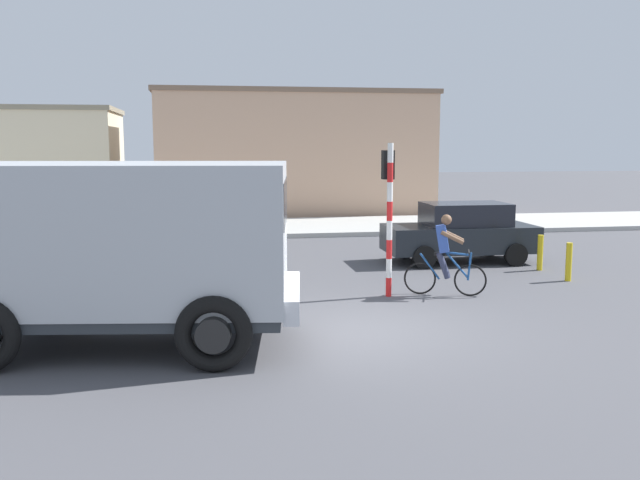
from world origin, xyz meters
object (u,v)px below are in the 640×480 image
(traffic_light_pole, at_px, (389,198))
(car_red_near, at_px, (461,232))
(truck_foreground, at_px, (120,243))
(cyclist, at_px, (445,255))
(car_white_mid, at_px, (85,241))
(bollard_far, at_px, (540,253))
(pedestrian_near_kerb, at_px, (213,222))
(bollard_near, at_px, (569,262))

(traffic_light_pole, height_order, car_red_near, traffic_light_pole)
(truck_foreground, relative_size, cyclist, 3.32)
(car_white_mid, bearing_deg, bollard_far, -7.55)
(car_red_near, distance_m, bollard_far, 2.19)
(truck_foreground, bearing_deg, traffic_light_pole, 29.72)
(truck_foreground, height_order, car_red_near, truck_foreground)
(car_white_mid, distance_m, pedestrian_near_kerb, 4.53)
(car_red_near, bearing_deg, traffic_light_pole, -129.29)
(truck_foreground, xyz_separation_m, pedestrian_near_kerb, (1.63, 9.82, -0.82))
(pedestrian_near_kerb, height_order, bollard_far, pedestrian_near_kerb)
(cyclist, xyz_separation_m, car_white_mid, (-7.86, 3.86, -0.05))
(bollard_far, bearing_deg, truck_foreground, -152.15)
(cyclist, relative_size, pedestrian_near_kerb, 1.06)
(pedestrian_near_kerb, bearing_deg, car_red_near, -25.94)
(traffic_light_pole, bearing_deg, car_white_mid, 151.09)
(traffic_light_pole, bearing_deg, bollard_near, 9.88)
(traffic_light_pole, relative_size, car_red_near, 0.80)
(truck_foreground, relative_size, bollard_far, 6.35)
(car_white_mid, bearing_deg, car_red_near, 0.22)
(car_white_mid, relative_size, bollard_near, 4.69)
(cyclist, relative_size, bollard_far, 1.91)
(cyclist, bearing_deg, traffic_light_pole, 171.38)
(car_red_near, xyz_separation_m, car_white_mid, (-9.72, -0.04, 0.00))
(truck_foreground, distance_m, car_white_mid, 6.84)
(truck_foreground, bearing_deg, pedestrian_near_kerb, 80.55)
(car_white_mid, height_order, pedestrian_near_kerb, pedestrian_near_kerb)
(truck_foreground, xyz_separation_m, bollard_near, (9.68, 3.72, -1.22))
(car_red_near, height_order, bollard_near, car_red_near)
(traffic_light_pole, height_order, bollard_far, traffic_light_pole)
(pedestrian_near_kerb, bearing_deg, bollard_far, -30.28)
(traffic_light_pole, height_order, car_white_mid, traffic_light_pole)
(car_white_mid, bearing_deg, pedestrian_near_kerb, 45.17)
(traffic_light_pole, xyz_separation_m, pedestrian_near_kerb, (-3.48, 6.90, -1.22))
(bollard_near, height_order, bollard_far, same)
(cyclist, xyz_separation_m, car_red_near, (1.86, 3.90, -0.05))
(cyclist, bearing_deg, bollard_far, 35.09)
(traffic_light_pole, distance_m, car_red_near, 4.97)
(bollard_near, bearing_deg, traffic_light_pole, -170.12)
(cyclist, distance_m, pedestrian_near_kerb, 8.48)
(cyclist, height_order, bollard_far, cyclist)
(car_white_mid, distance_m, bollard_far, 11.35)
(car_red_near, bearing_deg, pedestrian_near_kerb, 154.06)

